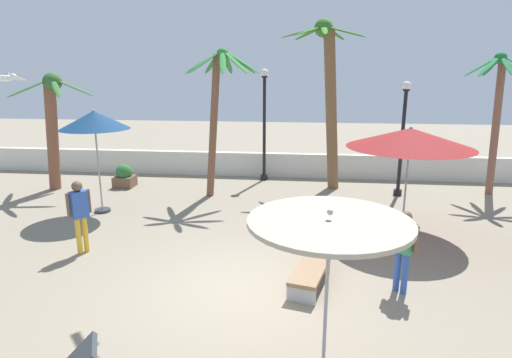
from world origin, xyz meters
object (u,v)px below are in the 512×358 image
Objects in this scene: lamp_post_0 at (402,137)px; palm_tree_3 at (52,117)px; guest_0 at (404,244)px; lounge_chair_1 at (313,264)px; palm_tree_1 at (497,103)px; palm_tree_0 at (329,87)px; seagull_1 at (5,78)px; guest_1 at (79,210)px; planter at (124,177)px; patio_umbrella_3 at (94,121)px; lamp_post_1 at (264,122)px; palm_tree_2 at (217,101)px; patio_umbrella_4 at (410,138)px; patio_umbrella_1 at (329,232)px.

palm_tree_3 is at bearing -177.60° from lamp_post_0.
lounge_chair_1 is at bearing 171.94° from guest_0.
palm_tree_1 is 2.89× the size of guest_0.
palm_tree_0 reaches higher than palm_tree_3.
seagull_1 is (-7.08, -0.70, 3.05)m from guest_0.
guest_1 is at bearing 171.34° from guest_0.
planter reaches higher than lounge_chair_1.
planter is at bearing 99.76° from patio_umbrella_3.
seagull_1 is (-3.67, -9.12, 1.78)m from lamp_post_1.
lamp_post_0 is at bearing 6.64° from palm_tree_2.
palm_tree_1 is 7.98m from lamp_post_1.
patio_umbrella_4 is at bearing -20.66° from planter.
lamp_post_0 is 4.52× the size of planter.
lamp_post_1 is 8.57m from lounge_chair_1.
palm_tree_1 is 14.08m from seagull_1.
guest_0 is (1.09, -7.49, -2.63)m from palm_tree_0.
palm_tree_2 is (3.20, 2.07, 0.45)m from patio_umbrella_3.
palm_tree_0 is 2.85m from lamp_post_1.
seagull_1 is (-7.85, -4.06, 1.54)m from patio_umbrella_4.
lamp_post_1 is 5.60m from planter.
patio_umbrella_1 is 0.43× the size of palm_tree_0.
guest_0 is 0.94× the size of guest_1.
patio_umbrella_1 is at bearing -121.19° from palm_tree_1.
palm_tree_3 is at bearing 149.49° from guest_0.
lamp_post_1 is 2.16× the size of lounge_chair_1.
patio_umbrella_4 is 0.54× the size of palm_tree_0.
planter is (-6.76, 6.58, -0.00)m from lounge_chair_1.
palm_tree_1 is 1.15× the size of palm_tree_3.
seagull_1 is at bearing -79.84° from planter.
palm_tree_1 is 8.83m from guest_0.
planter is at bearing 14.17° from palm_tree_3.
patio_umbrella_4 reaches higher than planter.
palm_tree_0 is 3.01m from lamp_post_0.
palm_tree_2 is at bearing -158.53° from palm_tree_0.
guest_1 is 1.63× the size of seagull_1.
patio_umbrella_4 is at bearing 77.06° from guest_0.
palm_tree_0 is 1.23× the size of palm_tree_1.
guest_1 is (-7.01, 1.07, 0.07)m from guest_0.
lounge_chair_1 is (-2.44, -3.11, -2.12)m from patio_umbrella_4.
palm_tree_0 is at bearing 163.44° from lamp_post_0.
palm_tree_2 is at bearing 153.83° from patio_umbrella_4.
patio_umbrella_4 reaches higher than guest_1.
palm_tree_0 is 10.17m from seagull_1.
palm_tree_3 is (-5.89, 0.21, -0.61)m from palm_tree_2.
lamp_post_0 is 5.05m from lamp_post_1.
lamp_post_1 reaches higher than patio_umbrella_3.
patio_umbrella_3 is at bearing 133.85° from patio_umbrella_1.
palm_tree_1 is 13.21m from guest_1.
lamp_post_0 reaches higher than guest_1.
lamp_post_0 reaches higher than patio_umbrella_1.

